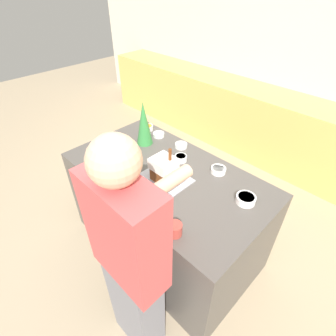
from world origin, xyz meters
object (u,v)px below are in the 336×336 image
object	(u,v)px
candy_bowl_front_corner	(181,145)
person	(131,264)
candy_bowl_behind_tray	(181,158)
baking_tray	(164,179)
gingerbread_house	(164,168)
decorative_tree	(144,123)
candy_bowl_beside_tree	(246,199)
candy_bowl_far_right	(147,127)
candy_bowl_center_rear	(159,134)
candy_bowl_far_left	(218,170)
mug	(175,229)

from	to	relation	value
candy_bowl_front_corner	person	distance (m)	1.21
candy_bowl_behind_tray	candy_bowl_front_corner	world-z (taller)	candy_bowl_behind_tray
baking_tray	gingerbread_house	xyz separation A→B (m)	(0.00, 0.00, 0.10)
decorative_tree	candy_bowl_beside_tree	distance (m)	1.08
baking_tray	candy_bowl_behind_tray	world-z (taller)	candy_bowl_behind_tray
candy_bowl_far_right	candy_bowl_center_rear	bearing A→B (deg)	-3.39
candy_bowl_far_left	candy_bowl_center_rear	bearing A→B (deg)	176.50
candy_bowl_center_rear	person	size ratio (longest dim) A/B	0.06
candy_bowl_center_rear	candy_bowl_front_corner	bearing A→B (deg)	2.70
candy_bowl_far_right	candy_bowl_front_corner	world-z (taller)	candy_bowl_far_right
gingerbread_house	candy_bowl_front_corner	distance (m)	0.49
gingerbread_house	decorative_tree	world-z (taller)	decorative_tree
gingerbread_house	candy_bowl_far_right	world-z (taller)	gingerbread_house
baking_tray	decorative_tree	world-z (taller)	decorative_tree
candy_bowl_center_rear	candy_bowl_far_right	distance (m)	0.17
mug	candy_bowl_behind_tray	bearing A→B (deg)	130.10
candy_bowl_far_right	candy_bowl_far_left	xyz separation A→B (m)	(0.91, -0.06, -0.00)
decorative_tree	candy_bowl_far_left	distance (m)	0.77
candy_bowl_center_rear	candy_bowl_far_right	xyz separation A→B (m)	(-0.17, 0.01, 0.00)
baking_tray	candy_bowl_beside_tree	world-z (taller)	candy_bowl_beside_tree
decorative_tree	candy_bowl_center_rear	xyz separation A→B (m)	(0.01, 0.17, -0.18)
gingerbread_house	decorative_tree	distance (m)	0.57
candy_bowl_behind_tray	candy_bowl_beside_tree	size ratio (longest dim) A/B	0.75
decorative_tree	gingerbread_house	bearing A→B (deg)	-26.12
baking_tray	candy_bowl_far_right	world-z (taller)	candy_bowl_far_right
decorative_tree	candy_bowl_behind_tray	world-z (taller)	decorative_tree
decorative_tree	candy_bowl_far_right	bearing A→B (deg)	133.15
candy_bowl_front_corner	mug	size ratio (longest dim) A/B	1.21
mug	baking_tray	bearing A→B (deg)	143.34
gingerbread_house	candy_bowl_far_right	size ratio (longest dim) A/B	2.47
baking_tray	gingerbread_house	size ratio (longest dim) A/B	1.32
candy_bowl_far_right	candy_bowl_beside_tree	world-z (taller)	candy_bowl_beside_tree
decorative_tree	candy_bowl_front_corner	distance (m)	0.38
baking_tray	decorative_tree	bearing A→B (deg)	153.84
gingerbread_house	candy_bowl_far_left	size ratio (longest dim) A/B	2.36
gingerbread_house	candy_bowl_front_corner	xyz separation A→B (m)	(-0.22, 0.43, -0.09)
candy_bowl_center_rear	candy_bowl_far_left	size ratio (longest dim) A/B	0.91
candy_bowl_far_right	person	size ratio (longest dim) A/B	0.07
baking_tray	candy_bowl_beside_tree	distance (m)	0.62
gingerbread_house	candy_bowl_center_rear	distance (m)	0.65
candy_bowl_front_corner	person	world-z (taller)	person
candy_bowl_front_corner	candy_bowl_beside_tree	size ratio (longest dim) A/B	0.81
candy_bowl_center_rear	person	distance (m)	1.36
candy_bowl_behind_tray	person	distance (m)	1.01
candy_bowl_behind_tray	gingerbread_house	bearing A→B (deg)	-74.18
candy_bowl_far_right	candy_bowl_far_left	bearing A→B (deg)	-3.48
person	gingerbread_house	bearing A→B (deg)	121.44
candy_bowl_far_left	candy_bowl_front_corner	bearing A→B (deg)	172.71
candy_bowl_front_corner	candy_bowl_beside_tree	distance (m)	0.81
candy_bowl_behind_tray	candy_bowl_center_rear	bearing A→B (deg)	161.48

